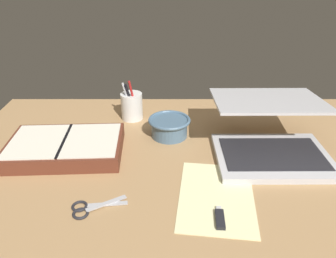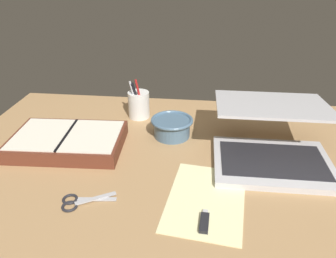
# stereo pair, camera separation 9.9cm
# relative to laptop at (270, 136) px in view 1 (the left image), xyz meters

# --- Properties ---
(desk_top) EXTENTS (1.40, 1.00, 0.02)m
(desk_top) POSITION_rel_laptop_xyz_m (-0.26, -0.08, -0.07)
(desk_top) COLOR tan
(desk_top) RESTS_ON ground
(laptop) EXTENTS (0.33, 0.36, 0.16)m
(laptop) POSITION_rel_laptop_xyz_m (0.00, 0.00, 0.00)
(laptop) COLOR silver
(laptop) RESTS_ON desk_top
(bowl) EXTENTS (0.14, 0.14, 0.06)m
(bowl) POSITION_rel_laptop_xyz_m (-0.30, 0.10, -0.02)
(bowl) COLOR slate
(bowl) RESTS_ON desk_top
(pen_cup) EXTENTS (0.08, 0.08, 0.15)m
(pen_cup) POSITION_rel_laptop_xyz_m (-0.44, 0.23, -0.01)
(pen_cup) COLOR white
(pen_cup) RESTS_ON desk_top
(planner) EXTENTS (0.35, 0.24, 0.05)m
(planner) POSITION_rel_laptop_xyz_m (-0.62, -0.01, -0.03)
(planner) COLOR brown
(planner) RESTS_ON desk_top
(scissors) EXTENTS (0.13, 0.08, 0.01)m
(scissors) POSITION_rel_laptop_xyz_m (-0.50, -0.26, -0.05)
(scissors) COLOR #B7B7BC
(scissors) RESTS_ON desk_top
(paper_sheet_front) EXTENTS (0.22, 0.30, 0.00)m
(paper_sheet_front) POSITION_rel_laptop_xyz_m (-0.19, -0.21, -0.06)
(paper_sheet_front) COLOR #F4EFB2
(paper_sheet_front) RESTS_ON desk_top
(usb_drive) EXTENTS (0.02, 0.07, 0.01)m
(usb_drive) POSITION_rel_laptop_xyz_m (-0.19, -0.29, -0.05)
(usb_drive) COLOR black
(usb_drive) RESTS_ON desk_top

